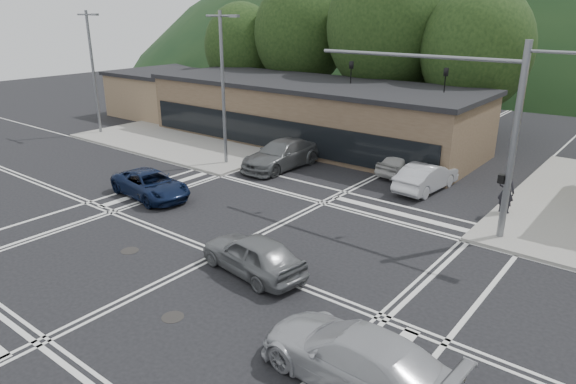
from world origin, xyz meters
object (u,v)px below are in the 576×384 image
Objects in this scene: car_blue_west at (151,184)px; car_grey_center at (253,254)px; car_queue_b at (406,162)px; car_northbound at (282,154)px; car_silver_east at (356,357)px; pedestrian at (506,192)px; car_queue_a at (426,177)px.

car_blue_west is 1.10× the size of car_grey_center.
car_queue_b is 0.73× the size of car_northbound.
car_queue_b is at bearing -167.89° from car_grey_center.
car_grey_center is 0.81× the size of car_silver_east.
car_northbound is at bearing 1.40° from pedestrian.
car_queue_b is at bearing -29.69° from car_blue_west.
pedestrian is at bearing 170.57° from car_queue_a.
car_grey_center is 14.33m from car_queue_b.
car_queue_b is at bearing -154.00° from car_silver_east.
car_silver_east is at bearing 91.50° from pedestrian.
car_silver_east is (5.94, -2.77, 0.04)m from car_grey_center.
car_blue_west is at bearing 61.25° from car_queue_b.
car_blue_west is at bearing -101.66° from car_northbound.
car_grey_center is at bearing 101.48° from car_queue_b.
pedestrian reaches higher than car_grey_center.
car_silver_east is 0.95× the size of car_northbound.
car_silver_east is (15.39, -5.55, 0.12)m from car_blue_west.
car_blue_west is 1.15× the size of car_queue_b.
pedestrian reaches higher than car_blue_west.
car_northbound is at bearing -7.15° from car_blue_west.
car_queue_a is 8.71m from car_northbound.
car_silver_east is at bearing -103.21° from car_blue_west.
pedestrian is (4.32, -1.07, 0.40)m from car_queue_a.
car_northbound is at bearing 35.25° from car_queue_b.
pedestrian is at bearing 162.55° from car_grey_center.
car_grey_center is 13.21m from car_northbound.
car_grey_center is at bearing -53.52° from car_northbound.
car_queue_b is (-0.98, 14.30, -0.03)m from car_grey_center.
car_queue_a reaches higher than car_blue_west.
car_northbound is at bearing -131.66° from car_silver_east.
pedestrian is at bearing 162.82° from car_queue_b.
car_queue_a is 4.47m from pedestrian.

